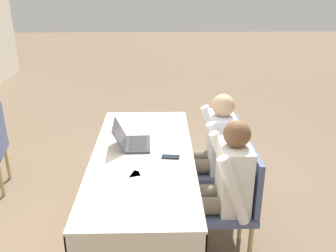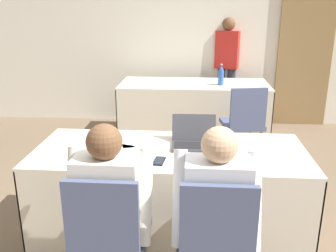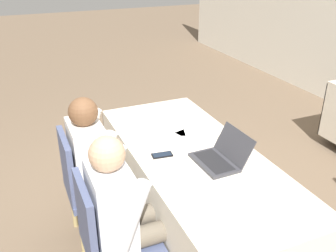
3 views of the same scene
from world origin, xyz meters
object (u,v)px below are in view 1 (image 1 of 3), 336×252
object	(u,v)px
cell_phone	(171,157)
chair_near_left	(235,201)
laptop	(132,141)
chair_near_right	(223,163)
person_white_shirt	(212,148)
person_checkered_shirt	(223,183)

from	to	relation	value
cell_phone	chair_near_left	world-z (taller)	chair_near_left
laptop	chair_near_right	bearing A→B (deg)	-82.62
chair_near_left	chair_near_right	world-z (taller)	same
laptop	person_white_shirt	xyz separation A→B (m)	(0.13, -0.71, -0.13)
chair_near_left	chair_near_right	xyz separation A→B (m)	(0.62, 0.00, 0.00)
laptop	chair_near_right	distance (m)	0.88
laptop	chair_near_right	xyz separation A→B (m)	(0.13, -0.82, -0.29)
chair_near_right	person_white_shirt	size ratio (longest dim) A/B	0.78
chair_near_left	laptop	bearing A→B (deg)	-120.69
person_white_shirt	chair_near_left	bearing A→B (deg)	9.50
laptop	person_checkered_shirt	xyz separation A→B (m)	(-0.48, -0.71, -0.13)
laptop	chair_near_right	world-z (taller)	laptop
person_checkered_shirt	person_white_shirt	xyz separation A→B (m)	(0.62, 0.00, 0.00)
chair_near_left	chair_near_right	bearing A→B (deg)	-180.00
laptop	cell_phone	size ratio (longest dim) A/B	2.32
chair_near_left	person_checkered_shirt	world-z (taller)	person_checkered_shirt
cell_phone	chair_near_right	xyz separation A→B (m)	(0.37, -0.49, -0.26)
laptop	person_checkered_shirt	distance (m)	0.87
laptop	person_checkered_shirt	world-z (taller)	person_checkered_shirt
cell_phone	person_checkered_shirt	xyz separation A→B (m)	(-0.25, -0.39, -0.10)
chair_near_left	person_white_shirt	size ratio (longest dim) A/B	0.78
chair_near_right	person_checkered_shirt	distance (m)	0.65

